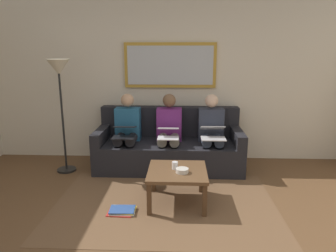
{
  "coord_description": "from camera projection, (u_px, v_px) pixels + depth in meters",
  "views": [
    {
      "loc": [
        -0.18,
        2.5,
        1.77
      ],
      "look_at": [
        0.0,
        -1.7,
        0.75
      ],
      "focal_mm": 33.1,
      "sensor_mm": 36.0,
      "label": 1
    }
  ],
  "objects": [
    {
      "name": "wall_rear",
      "position": [
        170.0,
        81.0,
        5.07
      ],
      "size": [
        6.0,
        0.12,
        2.6
      ],
      "primitive_type": "cube",
      "color": "beige",
      "rests_on": "ground_plane"
    },
    {
      "name": "area_rug",
      "position": [
        165.0,
        204.0,
        3.67
      ],
      "size": [
        2.6,
        1.8,
        0.01
      ],
      "primitive_type": "cube",
      "color": "brown",
      "rests_on": "ground_plane"
    },
    {
      "name": "couch",
      "position": [
        169.0,
        147.0,
        4.83
      ],
      "size": [
        2.2,
        0.9,
        0.9
      ],
      "color": "black",
      "rests_on": "ground_plane"
    },
    {
      "name": "framed_mirror",
      "position": [
        170.0,
        65.0,
        4.92
      ],
      "size": [
        1.46,
        0.05,
        0.71
      ],
      "color": "#B7892D"
    },
    {
      "name": "coffee_table",
      "position": [
        177.0,
        174.0,
        3.63
      ],
      "size": [
        0.69,
        0.69,
        0.41
      ],
      "color": "brown",
      "rests_on": "ground_plane"
    },
    {
      "name": "cup",
      "position": [
        175.0,
        165.0,
        3.64
      ],
      "size": [
        0.07,
        0.07,
        0.09
      ],
      "primitive_type": "cylinder",
      "color": "silver",
      "rests_on": "coffee_table"
    },
    {
      "name": "bowl",
      "position": [
        182.0,
        171.0,
        3.54
      ],
      "size": [
        0.15,
        0.15,
        0.05
      ],
      "primitive_type": "cylinder",
      "color": "beige",
      "rests_on": "coffee_table"
    },
    {
      "name": "person_left",
      "position": [
        211.0,
        130.0,
        4.67
      ],
      "size": [
        0.38,
        0.58,
        1.14
      ],
      "color": "#2D3342",
      "rests_on": "couch"
    },
    {
      "name": "laptop_silver",
      "position": [
        213.0,
        133.0,
        4.44
      ],
      "size": [
        0.35,
        0.39,
        0.17
      ],
      "color": "silver"
    },
    {
      "name": "person_middle",
      "position": [
        169.0,
        130.0,
        4.7
      ],
      "size": [
        0.38,
        0.58,
        1.14
      ],
      "color": "#66236B",
      "rests_on": "couch"
    },
    {
      "name": "laptop_white",
      "position": [
        168.0,
        133.0,
        4.45
      ],
      "size": [
        0.3,
        0.34,
        0.14
      ],
      "color": "white"
    },
    {
      "name": "person_right",
      "position": [
        127.0,
        129.0,
        4.72
      ],
      "size": [
        0.38,
        0.58,
        1.14
      ],
      "color": "#235B84",
      "rests_on": "couch"
    },
    {
      "name": "laptop_black",
      "position": [
        124.0,
        131.0,
        4.48
      ],
      "size": [
        0.32,
        0.38,
        0.16
      ],
      "color": "black"
    },
    {
      "name": "magazine_stack",
      "position": [
        122.0,
        211.0,
        3.47
      ],
      "size": [
        0.32,
        0.24,
        0.04
      ],
      "color": "red",
      "rests_on": "ground_plane"
    },
    {
      "name": "standing_lamp",
      "position": [
        59.0,
        80.0,
        4.39
      ],
      "size": [
        0.32,
        0.32,
        1.66
      ],
      "color": "black",
      "rests_on": "ground_plane"
    }
  ]
}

